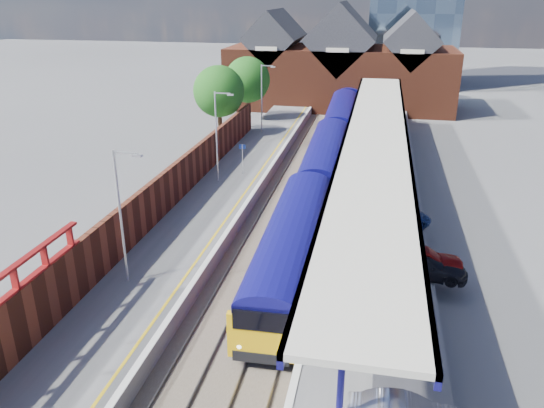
{
  "coord_description": "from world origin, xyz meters",
  "views": [
    {
      "loc": [
        5.55,
        -15.95,
        14.87
      ],
      "look_at": [
        -0.54,
        14.03,
        2.6
      ],
      "focal_mm": 35.0,
      "sensor_mm": 36.0,
      "label": 1
    }
  ],
  "objects_px": {
    "lamp_post_c": "(218,131)",
    "platform_sign": "(242,154)",
    "parked_car_dark": "(425,265)",
    "parked_car_blue": "(399,217)",
    "train": "(334,133)",
    "lamp_post_d": "(263,94)",
    "parked_car_red": "(421,259)",
    "lamp_post_b": "(122,210)"
  },
  "relations": [
    {
      "from": "parked_car_red",
      "to": "lamp_post_d",
      "type": "bearing_deg",
      "value": 23.45
    },
    {
      "from": "lamp_post_b",
      "to": "parked_car_red",
      "type": "xyz_separation_m",
      "value": [
        14.69,
        3.97,
        -3.24
      ]
    },
    {
      "from": "lamp_post_c",
      "to": "lamp_post_d",
      "type": "bearing_deg",
      "value": 90.0
    },
    {
      "from": "parked_car_dark",
      "to": "lamp_post_b",
      "type": "bearing_deg",
      "value": 111.29
    },
    {
      "from": "train",
      "to": "platform_sign",
      "type": "distance_m",
      "value": 12.3
    },
    {
      "from": "parked_car_dark",
      "to": "lamp_post_c",
      "type": "bearing_deg",
      "value": 57.84
    },
    {
      "from": "lamp_post_c",
      "to": "parked_car_dark",
      "type": "distance_m",
      "value": 19.65
    },
    {
      "from": "lamp_post_c",
      "to": "parked_car_blue",
      "type": "xyz_separation_m",
      "value": [
        13.66,
        -5.94,
        -3.42
      ]
    },
    {
      "from": "train",
      "to": "parked_car_dark",
      "type": "bearing_deg",
      "value": -74.26
    },
    {
      "from": "parked_car_blue",
      "to": "platform_sign",
      "type": "bearing_deg",
      "value": 42.55
    },
    {
      "from": "lamp_post_b",
      "to": "parked_car_red",
      "type": "bearing_deg",
      "value": 15.11
    },
    {
      "from": "lamp_post_b",
      "to": "lamp_post_d",
      "type": "relative_size",
      "value": 1.0
    },
    {
      "from": "lamp_post_b",
      "to": "lamp_post_d",
      "type": "xyz_separation_m",
      "value": [
        0.0,
        32.0,
        0.0
      ]
    },
    {
      "from": "parked_car_dark",
      "to": "train",
      "type": "bearing_deg",
      "value": 23.45
    },
    {
      "from": "parked_car_blue",
      "to": "lamp_post_c",
      "type": "bearing_deg",
      "value": 51.89
    },
    {
      "from": "train",
      "to": "lamp_post_b",
      "type": "bearing_deg",
      "value": -105.44
    },
    {
      "from": "lamp_post_b",
      "to": "parked_car_blue",
      "type": "relative_size",
      "value": 1.71
    },
    {
      "from": "parked_car_red",
      "to": "parked_car_blue",
      "type": "xyz_separation_m",
      "value": [
        -1.02,
        6.09,
        -0.18
      ]
    },
    {
      "from": "lamp_post_b",
      "to": "platform_sign",
      "type": "distance_m",
      "value": 18.2
    },
    {
      "from": "platform_sign",
      "to": "parked_car_dark",
      "type": "relative_size",
      "value": 0.57
    },
    {
      "from": "lamp_post_b",
      "to": "parked_car_dark",
      "type": "xyz_separation_m",
      "value": [
        14.86,
        3.59,
        -3.36
      ]
    },
    {
      "from": "lamp_post_b",
      "to": "parked_car_blue",
      "type": "xyz_separation_m",
      "value": [
        13.66,
        10.06,
        -3.42
      ]
    },
    {
      "from": "lamp_post_c",
      "to": "lamp_post_d",
      "type": "relative_size",
      "value": 1.0
    },
    {
      "from": "train",
      "to": "parked_car_red",
      "type": "xyz_separation_m",
      "value": [
        6.83,
        -24.47,
        -0.37
      ]
    },
    {
      "from": "train",
      "to": "parked_car_red",
      "type": "height_order",
      "value": "train"
    },
    {
      "from": "lamp_post_d",
      "to": "platform_sign",
      "type": "relative_size",
      "value": 2.8
    },
    {
      "from": "lamp_post_c",
      "to": "platform_sign",
      "type": "height_order",
      "value": "lamp_post_c"
    },
    {
      "from": "lamp_post_c",
      "to": "platform_sign",
      "type": "relative_size",
      "value": 2.8
    },
    {
      "from": "platform_sign",
      "to": "parked_car_dark",
      "type": "bearing_deg",
      "value": -46.88
    },
    {
      "from": "parked_car_red",
      "to": "parked_car_blue",
      "type": "distance_m",
      "value": 6.18
    },
    {
      "from": "train",
      "to": "lamp_post_c",
      "type": "relative_size",
      "value": 9.42
    },
    {
      "from": "lamp_post_d",
      "to": "parked_car_blue",
      "type": "relative_size",
      "value": 1.71
    },
    {
      "from": "lamp_post_c",
      "to": "parked_car_red",
      "type": "bearing_deg",
      "value": -39.33
    },
    {
      "from": "train",
      "to": "lamp_post_d",
      "type": "xyz_separation_m",
      "value": [
        -7.86,
        3.57,
        2.87
      ]
    },
    {
      "from": "lamp_post_d",
      "to": "parked_car_blue",
      "type": "xyz_separation_m",
      "value": [
        13.66,
        -21.94,
        -3.42
      ]
    },
    {
      "from": "parked_car_red",
      "to": "lamp_post_b",
      "type": "bearing_deg",
      "value": 100.91
    },
    {
      "from": "lamp_post_d",
      "to": "platform_sign",
      "type": "distance_m",
      "value": 14.25
    },
    {
      "from": "platform_sign",
      "to": "parked_car_dark",
      "type": "distance_m",
      "value": 19.77
    },
    {
      "from": "platform_sign",
      "to": "parked_car_red",
      "type": "relative_size",
      "value": 0.57
    },
    {
      "from": "lamp_post_c",
      "to": "parked_car_red",
      "type": "xyz_separation_m",
      "value": [
        14.69,
        -12.03,
        -3.24
      ]
    },
    {
      "from": "parked_car_dark",
      "to": "parked_car_blue",
      "type": "distance_m",
      "value": 6.58
    },
    {
      "from": "lamp_post_d",
      "to": "lamp_post_c",
      "type": "bearing_deg",
      "value": -90.0
    }
  ]
}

